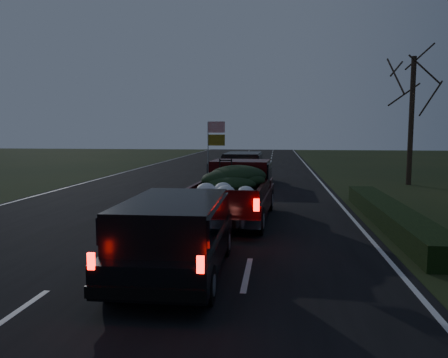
# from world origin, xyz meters

# --- Properties ---
(ground) EXTENTS (120.00, 120.00, 0.00)m
(ground) POSITION_xyz_m (0.00, 0.00, 0.00)
(ground) COLOR black
(ground) RESTS_ON ground
(road_asphalt) EXTENTS (14.00, 120.00, 0.02)m
(road_asphalt) POSITION_xyz_m (0.00, 0.00, 0.01)
(road_asphalt) COLOR black
(road_asphalt) RESTS_ON ground
(hedge_row) EXTENTS (1.00, 10.00, 0.60)m
(hedge_row) POSITION_xyz_m (7.80, 3.00, 0.30)
(hedge_row) COLOR black
(hedge_row) RESTS_ON ground
(bare_tree_far) EXTENTS (3.60, 3.60, 7.00)m
(bare_tree_far) POSITION_xyz_m (11.50, 14.00, 5.23)
(bare_tree_far) COLOR black
(bare_tree_far) RESTS_ON ground
(pickup_truck) EXTENTS (2.44, 5.69, 2.93)m
(pickup_truck) POSITION_xyz_m (2.86, 3.11, 1.10)
(pickup_truck) COLOR #350709
(pickup_truck) RESTS_ON ground
(lead_suv) EXTENTS (2.15, 4.96, 1.41)m
(lead_suv) POSITION_xyz_m (2.27, 13.70, 1.07)
(lead_suv) COLOR black
(lead_suv) RESTS_ON ground
(rear_suv) EXTENTS (2.17, 4.60, 1.31)m
(rear_suv) POSITION_xyz_m (2.16, -2.80, 0.99)
(rear_suv) COLOR black
(rear_suv) RESTS_ON ground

